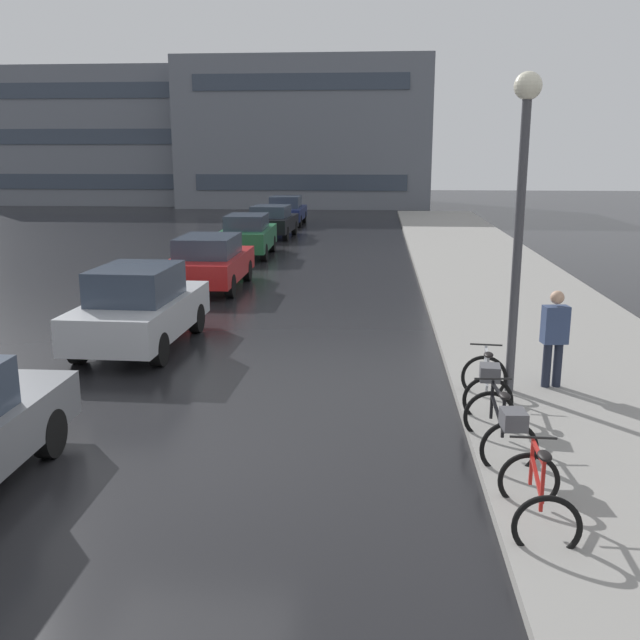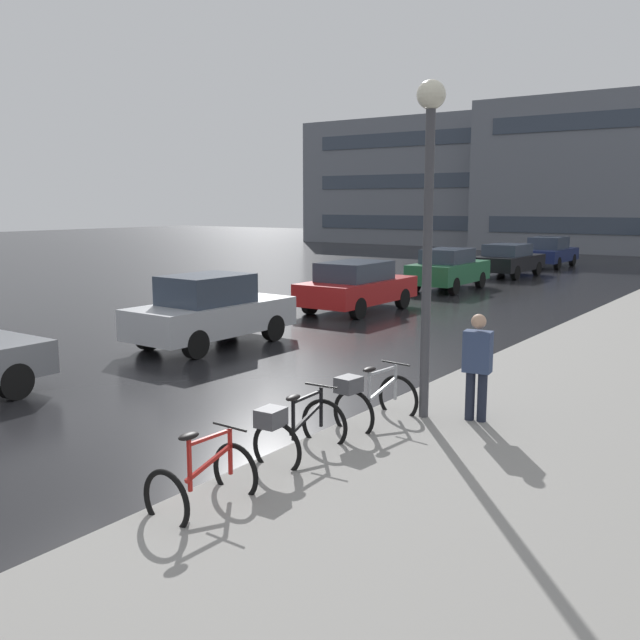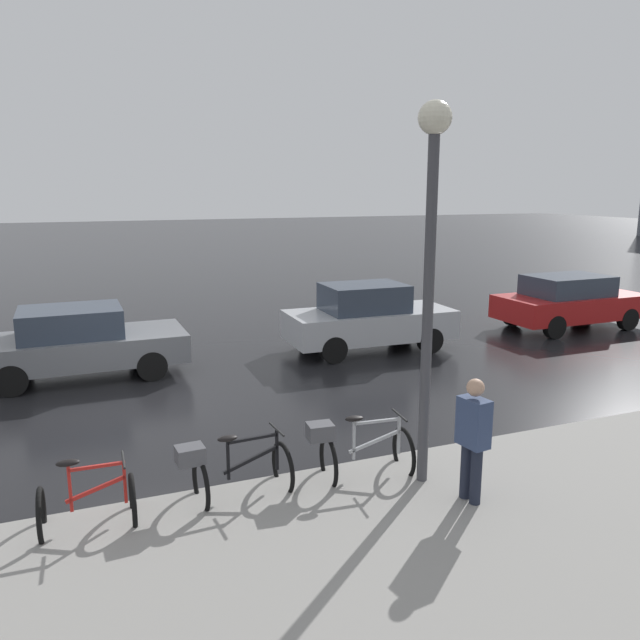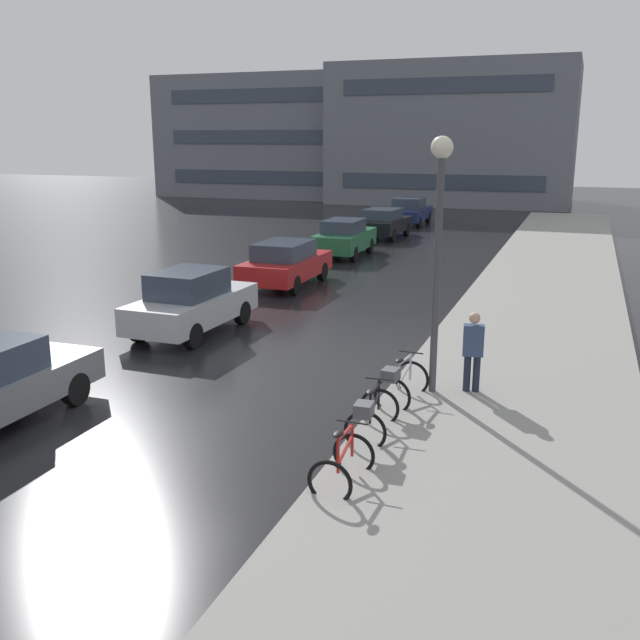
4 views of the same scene
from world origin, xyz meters
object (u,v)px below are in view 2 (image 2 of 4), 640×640
at_px(car_green, 448,269).
at_px(streetlamp, 429,196).
at_px(bicycle_third, 371,399).
at_px(car_black, 508,260).
at_px(car_silver, 211,311).
at_px(bicycle_second, 295,430).
at_px(car_navy, 549,252).
at_px(bicycle_nearest, 203,482).
at_px(car_red, 357,286).
at_px(pedestrian, 477,365).

bearing_deg(car_green, streetlamp, -65.80).
distance_m(bicycle_third, car_black, 23.84).
distance_m(car_green, streetlamp, 17.58).
bearing_deg(bicycle_third, car_silver, 152.58).
bearing_deg(car_green, bicycle_third, -68.18).
height_order(bicycle_third, car_silver, car_silver).
bearing_deg(bicycle_third, streetlamp, 57.74).
bearing_deg(car_black, car_silver, -89.41).
relative_size(bicycle_second, car_silver, 0.35).
height_order(bicycle_second, car_green, car_green).
distance_m(bicycle_third, car_green, 17.90).
distance_m(car_silver, car_navy, 25.58).
bearing_deg(car_black, bicycle_third, -73.79).
height_order(bicycle_nearest, bicycle_third, bicycle_third).
bearing_deg(bicycle_second, car_silver, 141.49).
bearing_deg(streetlamp, car_navy, 104.35).
bearing_deg(car_black, car_red, -89.57).
xyz_separation_m(bicycle_second, car_red, (-6.50, 11.63, 0.30)).
bearing_deg(bicycle_nearest, car_silver, 133.51).
distance_m(car_silver, car_red, 6.54).
distance_m(car_green, pedestrian, 17.46).
bearing_deg(pedestrian, bicycle_second, -114.54).
bearing_deg(car_red, car_green, 90.81).
xyz_separation_m(bicycle_nearest, car_navy, (-6.75, 32.40, 0.41)).
bearing_deg(bicycle_second, bicycle_nearest, -87.30).
distance_m(car_red, car_black, 13.01).
relative_size(bicycle_third, car_black, 0.35).
bearing_deg(bicycle_third, bicycle_nearest, -89.65).
bearing_deg(bicycle_second, car_navy, 102.27).
distance_m(bicycle_second, car_silver, 8.18).
xyz_separation_m(car_navy, streetlamp, (7.21, -28.18, 2.64)).
xyz_separation_m(car_red, car_navy, (-0.18, 19.05, -0.00)).
bearing_deg(car_black, car_navy, 90.75).
distance_m(bicycle_second, car_red, 13.32).
bearing_deg(car_black, bicycle_nearest, -75.79).
bearing_deg(car_silver, bicycle_second, -38.51).
distance_m(car_navy, streetlamp, 29.20).
bearing_deg(bicycle_nearest, car_green, 108.38).
bearing_deg(car_black, streetlamp, -72.15).
bearing_deg(car_silver, car_green, 90.85).
xyz_separation_m(car_green, car_black, (-0.00, 6.28, -0.05)).
xyz_separation_m(bicycle_third, car_red, (-6.56, 9.89, 0.29)).
bearing_deg(bicycle_third, car_navy, 103.10).
xyz_separation_m(bicycle_third, car_black, (-6.65, 22.90, 0.26)).
xyz_separation_m(bicycle_third, car_green, (-6.65, 16.62, 0.31)).
relative_size(car_red, car_navy, 1.02).
relative_size(car_silver, car_black, 1.01).
bearing_deg(car_green, bicycle_second, -70.25).
height_order(bicycle_second, car_black, car_black).
height_order(car_silver, car_red, car_silver).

